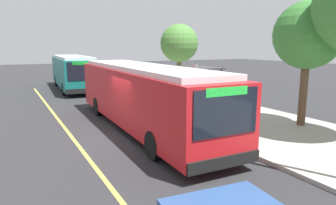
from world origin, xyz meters
TOP-DOWN VIEW (x-y plane):
  - ground_plane at (0.00, 0.00)m, footprint 120.00×120.00m
  - sidewalk_curb at (0.00, 6.00)m, footprint 44.00×6.40m
  - lane_stripe_center at (0.00, -2.20)m, footprint 36.00×0.14m
  - transit_bus_main at (-0.77, 1.01)m, footprint 12.53×2.88m
  - transit_bus_second at (-15.90, 0.89)m, footprint 10.71×3.19m
  - bus_shelter at (-2.88, 5.55)m, footprint 2.90×1.60m
  - waiting_bench at (-2.92, 5.52)m, footprint 1.60×0.48m
  - route_sign_post at (-0.60, 3.73)m, footprint 0.44×0.08m
  - pedestrian_commuter at (-1.03, 3.70)m, footprint 0.24×0.40m
  - street_tree_near_shelter at (2.66, 7.60)m, footprint 3.05×3.05m
  - street_tree_downstreet at (-8.15, 7.29)m, footprint 2.85×2.85m

SIDE VIEW (x-z plane):
  - ground_plane at x=0.00m, z-range 0.00..0.00m
  - lane_stripe_center at x=0.00m, z-range 0.00..0.01m
  - sidewalk_curb at x=0.00m, z-range 0.00..0.15m
  - waiting_bench at x=-2.92m, z-range 0.16..1.11m
  - pedestrian_commuter at x=-1.03m, z-range 0.27..1.96m
  - transit_bus_second at x=-15.90m, z-range 0.14..3.09m
  - transit_bus_main at x=-0.77m, z-range 0.14..3.09m
  - bus_shelter at x=-2.88m, z-range 0.68..3.16m
  - route_sign_post at x=-0.60m, z-range 0.56..3.36m
  - street_tree_downstreet at x=-8.15m, z-range 1.33..6.63m
  - street_tree_near_shelter at x=2.66m, z-range 1.42..7.08m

